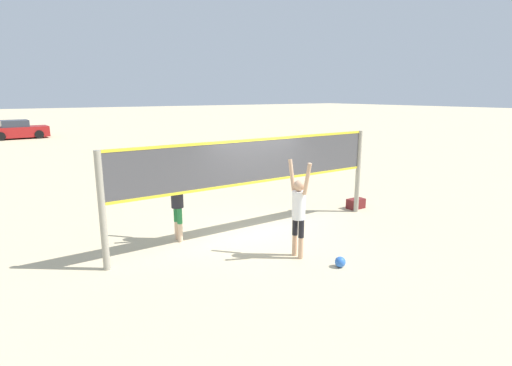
{
  "coord_description": "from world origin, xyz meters",
  "views": [
    {
      "loc": [
        -5.17,
        -7.67,
        3.37
      ],
      "look_at": [
        0.0,
        0.0,
        1.3
      ],
      "focal_mm": 28.0,
      "sensor_mm": 36.0,
      "label": 1
    }
  ],
  "objects": [
    {
      "name": "ground_plane",
      "position": [
        0.0,
        0.0,
        0.0
      ],
      "size": [
        200.0,
        200.0,
        0.0
      ],
      "primitive_type": "plane",
      "color": "beige"
    },
    {
      "name": "volleyball_net",
      "position": [
        0.0,
        0.0,
        1.61
      ],
      "size": [
        7.19,
        0.13,
        2.36
      ],
      "color": "gray",
      "rests_on": "ground_plane"
    },
    {
      "name": "player_spiker",
      "position": [
        -0.03,
        -1.61,
        1.08
      ],
      "size": [
        0.28,
        0.69,
        2.06
      ],
      "rotation": [
        0.0,
        0.0,
        1.57
      ],
      "color": "tan",
      "rests_on": "ground_plane"
    },
    {
      "name": "player_blocker",
      "position": [
        -1.72,
        0.69,
        1.04
      ],
      "size": [
        0.28,
        0.68,
        1.98
      ],
      "rotation": [
        0.0,
        0.0,
        -1.57
      ],
      "color": "beige",
      "rests_on": "ground_plane"
    },
    {
      "name": "volleyball",
      "position": [
        0.35,
        -2.48,
        0.11
      ],
      "size": [
        0.22,
        0.22,
        0.22
      ],
      "color": "blue",
      "rests_on": "ground_plane"
    },
    {
      "name": "gear_bag",
      "position": [
        3.78,
        0.24,
        0.15
      ],
      "size": [
        0.53,
        0.31,
        0.29
      ],
      "color": "maroon",
      "rests_on": "ground_plane"
    },
    {
      "name": "parked_car_near",
      "position": [
        -3.18,
        27.99,
        0.64
      ],
      "size": [
        4.14,
        2.13,
        1.42
      ],
      "rotation": [
        0.0,
        0.0,
        0.04
      ],
      "color": "maroon",
      "rests_on": "ground_plane"
    }
  ]
}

